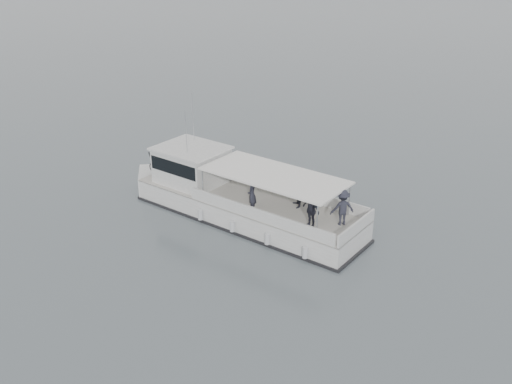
% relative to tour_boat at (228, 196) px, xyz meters
% --- Properties ---
extents(ground, '(1400.00, 1400.00, 0.00)m').
position_rel_tour_boat_xyz_m(ground, '(1.25, 1.74, -0.96)').
color(ground, '#515B5F').
rests_on(ground, ground).
extents(tour_boat, '(13.98, 5.52, 5.83)m').
position_rel_tour_boat_xyz_m(tour_boat, '(0.00, 0.00, 0.00)').
color(tour_boat, white).
rests_on(tour_boat, ground).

